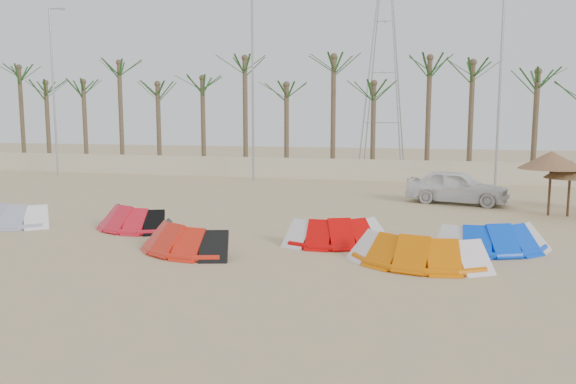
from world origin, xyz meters
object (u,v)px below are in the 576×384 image
(kite_grey, at_px, (12,213))
(kite_blue, at_px, (493,236))
(car, at_px, (457,187))
(kite_red_left, at_px, (134,217))
(kite_red_mid, at_px, (188,236))
(kite_orange, at_px, (418,248))
(parasol_left, at_px, (551,160))
(parasol_mid, at_px, (570,169))
(kite_red_right, at_px, (340,230))

(kite_grey, xyz_separation_m, kite_blue, (16.53, 0.34, -0.00))
(kite_grey, xyz_separation_m, car, (15.75, 9.44, 0.34))
(kite_red_left, xyz_separation_m, kite_blue, (11.80, -0.09, 0.00))
(kite_red_mid, distance_m, car, 13.88)
(kite_orange, distance_m, parasol_left, 10.23)
(kite_red_left, relative_size, parasol_mid, 1.55)
(kite_orange, bearing_deg, kite_red_right, 143.19)
(kite_red_left, xyz_separation_m, car, (11.02, 9.01, 0.34))
(parasol_left, height_order, car, parasol_left)
(kite_blue, bearing_deg, kite_orange, -134.19)
(kite_red_mid, relative_size, kite_orange, 1.02)
(kite_red_left, height_order, parasol_mid, parasol_mid)
(car, bearing_deg, kite_red_right, 171.00)
(kite_red_right, relative_size, kite_blue, 0.95)
(kite_blue, relative_size, car, 0.84)
(kite_blue, xyz_separation_m, car, (-0.78, 9.10, 0.34))
(kite_blue, bearing_deg, kite_grey, -178.83)
(kite_grey, relative_size, kite_orange, 0.94)
(kite_orange, distance_m, car, 11.31)
(kite_red_mid, xyz_separation_m, kite_red_right, (4.13, 2.03, -0.00))
(kite_grey, height_order, kite_red_left, same)
(kite_red_right, distance_m, parasol_mid, 10.62)
(kite_grey, xyz_separation_m, parasol_mid, (19.86, 7.06, 1.43))
(kite_red_left, height_order, kite_orange, same)
(car, bearing_deg, kite_red_mid, 158.07)
(kite_orange, bearing_deg, kite_grey, 172.93)
(kite_red_mid, relative_size, parasol_mid, 1.75)
(parasol_mid, height_order, car, parasol_mid)
(kite_red_right, xyz_separation_m, parasol_mid, (7.81, 7.05, 1.43))
(kite_red_mid, bearing_deg, kite_red_left, 142.48)
(kite_red_right, xyz_separation_m, kite_orange, (2.41, -1.80, 0.00))
(kite_grey, distance_m, parasol_left, 20.52)
(kite_blue, distance_m, parasol_mid, 7.63)
(kite_red_right, distance_m, kite_orange, 3.01)
(kite_grey, relative_size, kite_red_mid, 0.93)
(kite_red_mid, relative_size, car, 0.87)
(parasol_mid, bearing_deg, kite_red_right, -137.94)
(kite_grey, bearing_deg, kite_red_mid, -14.30)
(kite_grey, relative_size, kite_red_right, 1.00)
(parasol_mid, bearing_deg, kite_grey, -160.43)
(kite_blue, relative_size, parasol_left, 1.47)
(kite_red_right, height_order, car, car)
(kite_grey, xyz_separation_m, parasol_left, (19.17, 7.11, 1.78))
(kite_grey, bearing_deg, kite_red_left, 5.16)
(kite_blue, height_order, car, car)
(kite_red_mid, distance_m, kite_red_right, 4.60)
(kite_red_mid, relative_size, kite_red_right, 1.08)
(kite_blue, bearing_deg, parasol_mid, 63.65)
(parasol_mid, xyz_separation_m, car, (-4.11, 2.38, -1.09))
(kite_red_left, height_order, car, car)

